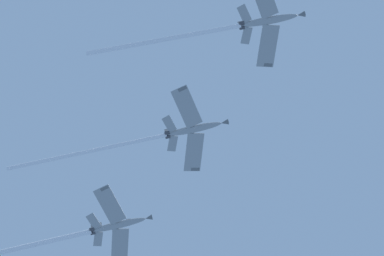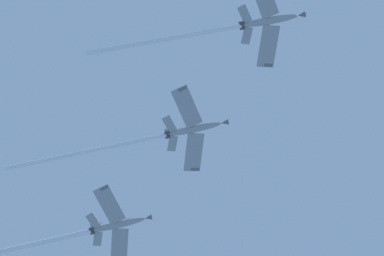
% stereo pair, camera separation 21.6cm
% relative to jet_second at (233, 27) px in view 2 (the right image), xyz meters
% --- Properties ---
extents(jet_second, '(39.09, 27.31, 9.44)m').
position_rel_jet_second_xyz_m(jet_second, '(0.00, 0.00, 0.00)').
color(jet_second, gray).
extents(jet_third, '(40.49, 28.58, 10.18)m').
position_rel_jet_second_xyz_m(jet_third, '(5.12, -26.78, -2.76)').
color(jet_third, gray).
extents(jet_fourth, '(36.00, 26.79, 8.58)m').
position_rel_jet_second_xyz_m(jet_fourth, '(13.13, -52.74, -7.34)').
color(jet_fourth, gray).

